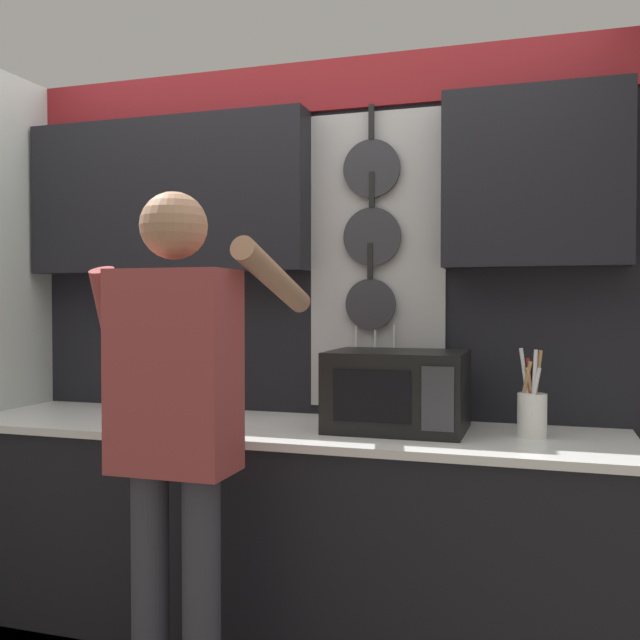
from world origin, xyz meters
The scene contains 6 objects.
base_cabinet_counter centered at (0.00, 0.00, 0.44)m, with size 2.62×0.67×0.89m.
back_wall_unit centered at (-0.03, 0.30, 1.49)m, with size 3.19×0.20×2.40m.
microwave centered at (0.46, 0.04, 1.04)m, with size 0.51×0.39×0.30m.
knife_block centered at (-0.45, 0.04, 0.99)m, with size 0.12×0.16×0.26m.
utensil_crock centered at (0.94, 0.04, 0.99)m, with size 0.11×0.10×0.32m.
person centered at (-0.12, -0.61, 1.03)m, with size 0.54×0.66×1.72m.
Camera 1 is at (0.98, -2.60, 1.38)m, focal length 40.00 mm.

